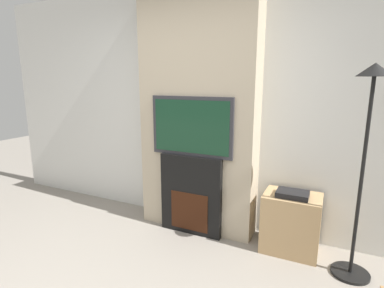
{
  "coord_description": "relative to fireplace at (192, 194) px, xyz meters",
  "views": [
    {
      "loc": [
        1.32,
        -1.08,
        1.64
      ],
      "look_at": [
        0.0,
        1.68,
        0.99
      ],
      "focal_mm": 28.0,
      "sensor_mm": 36.0,
      "label": 1
    }
  ],
  "objects": [
    {
      "name": "wall_back",
      "position": [
        0.0,
        0.35,
        0.92
      ],
      "size": [
        6.0,
        0.06,
        2.7
      ],
      "color": "silver",
      "rests_on": "ground_plane"
    },
    {
      "name": "chimney_breast",
      "position": [
        0.0,
        0.16,
        0.92
      ],
      "size": [
        1.28,
        0.32,
        2.7
      ],
      "color": "tan",
      "rests_on": "ground_plane"
    },
    {
      "name": "fireplace",
      "position": [
        0.0,
        0.0,
        0.0
      ],
      "size": [
        0.69,
        0.15,
        0.87
      ],
      "color": "black",
      "rests_on": "ground_plane"
    },
    {
      "name": "television",
      "position": [
        0.0,
        -0.0,
        0.75
      ],
      "size": [
        0.9,
        0.07,
        0.62
      ],
      "color": "#2D2D33",
      "rests_on": "fireplace"
    },
    {
      "name": "floor_lamp",
      "position": [
        1.56,
        -0.1,
        0.78
      ],
      "size": [
        0.31,
        0.31,
        1.77
      ],
      "color": "black",
      "rests_on": "ground_plane"
    },
    {
      "name": "media_stand",
      "position": [
        1.03,
        0.07,
        -0.14
      ],
      "size": [
        0.53,
        0.39,
        0.62
      ],
      "color": "tan",
      "rests_on": "ground_plane"
    }
  ]
}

